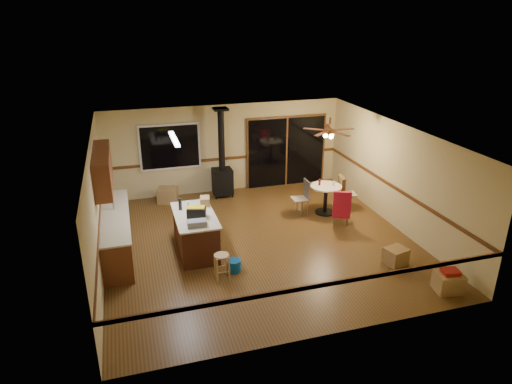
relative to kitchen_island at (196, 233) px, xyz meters
name	(u,v)px	position (x,y,z in m)	size (l,w,h in m)	color
floor	(260,242)	(1.50, 0.00, -0.45)	(7.00, 7.00, 0.00)	#553717
ceiling	(260,134)	(1.50, 0.00, 2.15)	(7.00, 7.00, 0.00)	silver
wall_back	(225,149)	(1.50, 3.50, 0.85)	(7.00, 7.00, 0.00)	tan
wall_front	(325,269)	(1.50, -3.50, 0.85)	(7.00, 7.00, 0.00)	tan
wall_left	(97,208)	(-2.00, 0.00, 0.85)	(7.00, 7.00, 0.00)	tan
wall_right	(396,176)	(5.00, 0.00, 0.85)	(7.00, 7.00, 0.00)	tan
chair_rail	(260,203)	(1.50, 0.00, 0.55)	(7.00, 7.00, 0.08)	#512E14
window	(170,147)	(-0.10, 3.45, 1.05)	(1.72, 0.10, 1.32)	black
sliding_door	(286,152)	(3.40, 3.45, 0.60)	(2.52, 0.10, 2.10)	black
lower_cabinets	(116,234)	(-1.70, 0.50, -0.02)	(0.60, 3.00, 0.86)	brown
countertop	(114,215)	(-1.70, 0.50, 0.43)	(0.64, 3.04, 0.04)	beige
upper_cabinets	(103,169)	(-1.83, 0.70, 1.45)	(0.35, 2.00, 0.80)	brown
kitchen_island	(196,233)	(0.00, 0.00, 0.00)	(0.88, 1.68, 0.90)	#421D10
wood_stove	(222,172)	(1.30, 3.05, 0.28)	(0.55, 0.50, 2.52)	black
ceiling_fan	(330,133)	(3.67, 1.09, 1.76)	(0.24, 0.24, 0.55)	brown
fluorescent_strip	(174,139)	(-0.30, 0.30, 2.11)	(0.10, 1.20, 0.04)	white
toolbox_grey	(197,223)	(-0.04, -0.58, 0.51)	(0.40, 0.22, 0.13)	slate
toolbox_black	(196,213)	(0.02, -0.16, 0.56)	(0.40, 0.21, 0.22)	black
toolbox_yellow_lid	(196,207)	(0.02, -0.16, 0.68)	(0.37, 0.19, 0.03)	gold
box_on_island	(205,201)	(0.32, 0.46, 0.54)	(0.21, 0.29, 0.20)	olive
bottle_dark	(180,204)	(-0.26, 0.35, 0.59)	(0.08, 0.08, 0.28)	black
bottle_pink	(205,211)	(0.21, -0.12, 0.55)	(0.07, 0.07, 0.21)	#D84C8C
bottle_white	(188,205)	(-0.08, 0.40, 0.53)	(0.05, 0.05, 0.16)	white
bar_stool	(222,267)	(0.31, -1.30, -0.18)	(0.30, 0.30, 0.55)	tan
blue_bucket	(234,265)	(0.61, -1.07, -0.33)	(0.30, 0.30, 0.25)	#0D59B7
dining_table	(326,195)	(3.67, 1.09, 0.08)	(0.83, 0.83, 0.78)	black
glass_red	(320,182)	(3.52, 1.19, 0.41)	(0.06, 0.06, 0.17)	#590C14
glass_cream	(333,183)	(3.85, 1.04, 0.39)	(0.05, 0.05, 0.13)	beige
chair_left	(304,194)	(3.07, 1.19, 0.14)	(0.41, 0.40, 0.51)	tan
chair_near	(342,205)	(3.70, 0.22, 0.14)	(0.56, 0.58, 0.70)	tan
chair_right	(342,189)	(4.19, 1.18, 0.14)	(0.54, 0.51, 0.70)	tan
box_under_window	(168,195)	(-0.30, 3.03, -0.24)	(0.54, 0.43, 0.43)	olive
box_corner_a	(449,282)	(4.42, -2.97, -0.26)	(0.50, 0.42, 0.38)	olive
box_corner_b	(396,256)	(4.01, -1.78, -0.27)	(0.45, 0.38, 0.36)	olive
box_small_red	(450,272)	(4.42, -2.97, -0.03)	(0.31, 0.26, 0.08)	maroon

